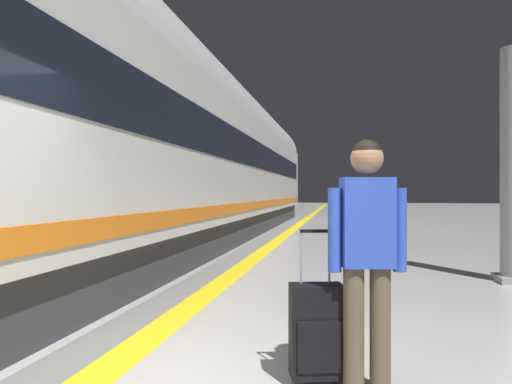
{
  "coord_description": "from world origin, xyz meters",
  "views": [
    {
      "loc": [
        1.07,
        -2.74,
        1.38
      ],
      "look_at": [
        -0.28,
        4.66,
        1.39
      ],
      "focal_mm": 33.01,
      "sensor_mm": 36.0,
      "label": 1
    }
  ],
  "objects_px": {
    "traveller_foreground": "(367,245)",
    "rolling_suitcase_foreground": "(317,330)",
    "passenger_near": "(358,207)",
    "duffel_bag_near": "(346,238)",
    "suitcase_mid": "(350,216)",
    "passenger_mid": "(357,201)",
    "high_speed_train": "(180,147)"
  },
  "relations": [
    {
      "from": "rolling_suitcase_foreground",
      "to": "high_speed_train",
      "type": "bearing_deg",
      "value": 116.07
    },
    {
      "from": "high_speed_train",
      "to": "suitcase_mid",
      "type": "relative_size",
      "value": 33.83
    },
    {
      "from": "traveller_foreground",
      "to": "passenger_mid",
      "type": "bearing_deg",
      "value": 88.41
    },
    {
      "from": "duffel_bag_near",
      "to": "suitcase_mid",
      "type": "xyz_separation_m",
      "value": [
        0.26,
        8.63,
        0.17
      ]
    },
    {
      "from": "traveller_foreground",
      "to": "duffel_bag_near",
      "type": "bearing_deg",
      "value": 90.44
    },
    {
      "from": "rolling_suitcase_foreground",
      "to": "duffel_bag_near",
      "type": "xyz_separation_m",
      "value": [
        0.28,
        9.43,
        -0.24
      ]
    },
    {
      "from": "high_speed_train",
      "to": "rolling_suitcase_foreground",
      "type": "xyz_separation_m",
      "value": [
        3.75,
        -7.67,
        -2.12
      ]
    },
    {
      "from": "traveller_foreground",
      "to": "rolling_suitcase_foreground",
      "type": "height_order",
      "value": "traveller_foreground"
    },
    {
      "from": "high_speed_train",
      "to": "suitcase_mid",
      "type": "height_order",
      "value": "high_speed_train"
    },
    {
      "from": "duffel_bag_near",
      "to": "passenger_mid",
      "type": "distance_m",
      "value": 8.85
    },
    {
      "from": "passenger_mid",
      "to": "suitcase_mid",
      "type": "bearing_deg",
      "value": -152.74
    },
    {
      "from": "traveller_foreground",
      "to": "rolling_suitcase_foreground",
      "type": "distance_m",
      "value": 0.72
    },
    {
      "from": "high_speed_train",
      "to": "suitcase_mid",
      "type": "xyz_separation_m",
      "value": [
        4.29,
        10.4,
        -2.18
      ]
    },
    {
      "from": "traveller_foreground",
      "to": "passenger_near",
      "type": "distance_m",
      "value": 9.68
    },
    {
      "from": "high_speed_train",
      "to": "suitcase_mid",
      "type": "distance_m",
      "value": 11.45
    },
    {
      "from": "traveller_foreground",
      "to": "suitcase_mid",
      "type": "bearing_deg",
      "value": 89.41
    },
    {
      "from": "traveller_foreground",
      "to": "rolling_suitcase_foreground",
      "type": "relative_size",
      "value": 1.57
    },
    {
      "from": "rolling_suitcase_foreground",
      "to": "passenger_mid",
      "type": "xyz_separation_m",
      "value": [
        0.86,
        18.23,
        0.61
      ]
    },
    {
      "from": "passenger_near",
      "to": "suitcase_mid",
      "type": "height_order",
      "value": "passenger_near"
    },
    {
      "from": "suitcase_mid",
      "to": "high_speed_train",
      "type": "bearing_deg",
      "value": -112.4
    },
    {
      "from": "passenger_near",
      "to": "duffel_bag_near",
      "type": "distance_m",
      "value": 0.9
    },
    {
      "from": "traveller_foreground",
      "to": "passenger_mid",
      "type": "xyz_separation_m",
      "value": [
        0.51,
        18.29,
        -0.02
      ]
    },
    {
      "from": "high_speed_train",
      "to": "duffel_bag_near",
      "type": "relative_size",
      "value": 74.83
    },
    {
      "from": "rolling_suitcase_foreground",
      "to": "passenger_mid",
      "type": "bearing_deg",
      "value": 87.31
    },
    {
      "from": "rolling_suitcase_foreground",
      "to": "duffel_bag_near",
      "type": "relative_size",
      "value": 2.52
    },
    {
      "from": "duffel_bag_near",
      "to": "suitcase_mid",
      "type": "relative_size",
      "value": 0.45
    },
    {
      "from": "traveller_foreground",
      "to": "suitcase_mid",
      "type": "distance_m",
      "value": 18.14
    },
    {
      "from": "high_speed_train",
      "to": "passenger_mid",
      "type": "relative_size",
      "value": 19.16
    },
    {
      "from": "rolling_suitcase_foreground",
      "to": "passenger_mid",
      "type": "relative_size",
      "value": 0.65
    },
    {
      "from": "high_speed_train",
      "to": "passenger_near",
      "type": "height_order",
      "value": "high_speed_train"
    },
    {
      "from": "rolling_suitcase_foreground",
      "to": "duffel_bag_near",
      "type": "bearing_deg",
      "value": 88.32
    },
    {
      "from": "passenger_near",
      "to": "passenger_mid",
      "type": "bearing_deg",
      "value": 88.26
    }
  ]
}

